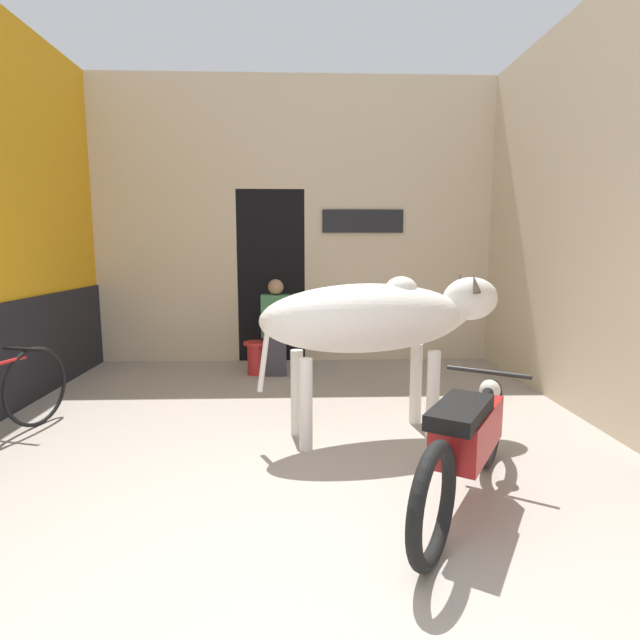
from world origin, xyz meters
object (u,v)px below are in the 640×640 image
object	(u,v)px
shopkeeper_seated	(276,325)
plastic_stool	(256,357)
cow	(378,319)
motorcycle_near	(467,440)

from	to	relation	value
shopkeeper_seated	plastic_stool	distance (m)	0.49
plastic_stool	cow	bearing A→B (deg)	-59.75
shopkeeper_seated	plastic_stool	xyz separation A→B (m)	(-0.26, -0.04, -0.41)
shopkeeper_seated	plastic_stool	size ratio (longest dim) A/B	2.88
shopkeeper_seated	motorcycle_near	bearing A→B (deg)	-68.30
motorcycle_near	plastic_stool	size ratio (longest dim) A/B	4.14
cow	shopkeeper_seated	world-z (taller)	cow
motorcycle_near	shopkeeper_seated	distance (m)	3.69
cow	shopkeeper_seated	bearing A→B (deg)	114.31
motorcycle_near	plastic_stool	bearing A→B (deg)	115.65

